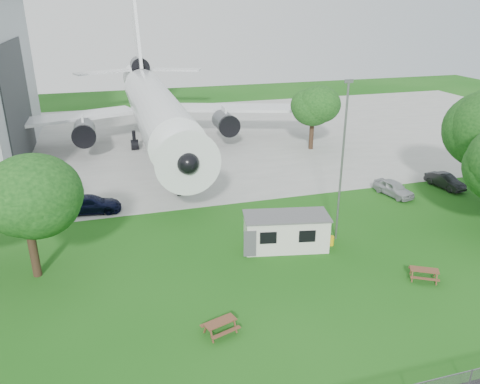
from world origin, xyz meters
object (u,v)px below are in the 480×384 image
object	(u,v)px
picnic_west	(220,333)
airliner	(154,105)
site_cabin	(286,231)
picnic_east	(423,279)

from	to	relation	value
picnic_west	airliner	bearing A→B (deg)	70.76
site_cabin	airliner	bearing A→B (deg)	101.32
airliner	site_cabin	size ratio (longest dim) A/B	6.87
site_cabin	picnic_east	xyz separation A→B (m)	(7.09, -6.66, -1.31)
airliner	picnic_east	bearing A→B (deg)	-70.31
picnic_west	picnic_east	world-z (taller)	same
airliner	picnic_east	size ratio (longest dim) A/B	26.52
airliner	site_cabin	xyz separation A→B (m)	(5.98, -29.85, -3.96)
picnic_west	picnic_east	size ratio (longest dim) A/B	1.00
site_cabin	picnic_east	size ratio (longest dim) A/B	3.86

